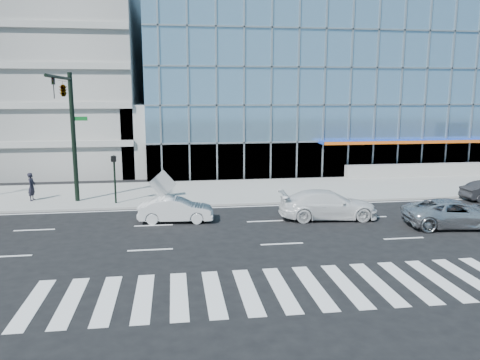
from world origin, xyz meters
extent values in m
plane|color=black|center=(0.00, 0.00, 0.00)|extent=(160.00, 160.00, 0.00)
cube|color=gray|center=(0.00, 8.00, 0.07)|extent=(120.00, 8.00, 0.15)
cube|color=#719CBC|center=(14.00, 26.00, 7.50)|extent=(42.00, 26.00, 15.00)
cube|color=gray|center=(-20.00, 26.00, 10.00)|extent=(24.00, 24.00, 20.00)
cube|color=gray|center=(-6.00, 18.00, 3.00)|extent=(6.00, 8.00, 6.00)
cylinder|color=black|center=(-11.00, 6.00, 4.15)|extent=(0.28, 0.28, 8.00)
cylinder|color=black|center=(-11.00, 3.20, 7.75)|extent=(0.18, 5.60, 0.18)
imported|color=black|center=(-11.00, 1.80, 7.15)|extent=(0.18, 0.22, 1.10)
imported|color=black|center=(-11.00, 4.00, 7.15)|extent=(0.48, 2.24, 0.90)
cube|color=#0C591E|center=(-10.55, 6.00, 5.35)|extent=(0.90, 0.05, 0.25)
cylinder|color=black|center=(-8.50, 5.00, 1.65)|extent=(0.12, 0.12, 3.00)
cube|color=black|center=(-8.50, 4.85, 2.95)|extent=(0.30, 0.25, 0.35)
imported|color=silver|center=(9.57, -2.48, 0.72)|extent=(5.44, 3.01, 1.44)
imported|color=white|center=(3.57, 0.10, 0.79)|extent=(5.58, 2.61, 1.58)
imported|color=silver|center=(-4.81, 0.63, 0.66)|extent=(4.13, 1.73, 1.33)
imported|color=black|center=(-13.87, 6.52, 1.05)|extent=(0.50, 0.70, 1.79)
cube|color=#A7A7A7|center=(-5.62, 6.27, 1.07)|extent=(1.83, 0.27, 1.83)
camera|label=1|loc=(-4.86, -24.26, 6.78)|focal=35.00mm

